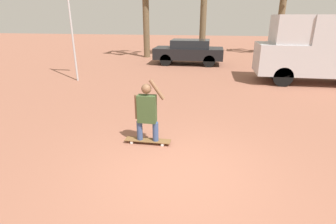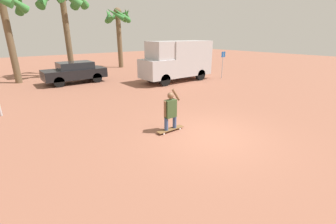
{
  "view_description": "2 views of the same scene",
  "coord_description": "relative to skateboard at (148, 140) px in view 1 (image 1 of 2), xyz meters",
  "views": [
    {
      "loc": [
        0.54,
        -4.44,
        2.94
      ],
      "look_at": [
        -0.5,
        1.83,
        0.6
      ],
      "focal_mm": 28.0,
      "sensor_mm": 36.0,
      "label": 1
    },
    {
      "loc": [
        -5.71,
        -4.89,
        3.43
      ],
      "look_at": [
        -0.74,
        1.52,
        0.64
      ],
      "focal_mm": 24.0,
      "sensor_mm": 36.0,
      "label": 2
    }
  ],
  "objects": [
    {
      "name": "ground_plane",
      "position": [
        0.89,
        -1.18,
        -0.08
      ],
      "size": [
        80.0,
        80.0,
        0.0
      ],
      "primitive_type": "plane",
      "color": "#935B47"
    },
    {
      "name": "camper_van",
      "position": [
        6.5,
        7.29,
        1.56
      ],
      "size": [
        5.73,
        2.0,
        3.0
      ],
      "color": "black",
      "rests_on": "ground_plane"
    },
    {
      "name": "skateboard",
      "position": [
        0.0,
        0.0,
        0.0
      ],
      "size": [
        1.12,
        0.25,
        0.09
      ],
      "color": "brown",
      "rests_on": "ground_plane"
    },
    {
      "name": "person_skateboarder",
      "position": [
        -0.0,
        -0.0,
        0.8
      ],
      "size": [
        0.73,
        0.23,
        1.53
      ],
      "color": "#384C7A",
      "rests_on": "skateboard"
    },
    {
      "name": "flagpole",
      "position": [
        -4.82,
        5.95,
        3.46
      ],
      "size": [
        1.18,
        0.12,
        6.09
      ],
      "color": "#B7B7BC",
      "rests_on": "ground_plane"
    },
    {
      "name": "parked_car_black",
      "position": [
        -0.03,
        11.44,
        0.75
      ],
      "size": [
        4.33,
        1.94,
        1.54
      ],
      "color": "black",
      "rests_on": "ground_plane"
    }
  ]
}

